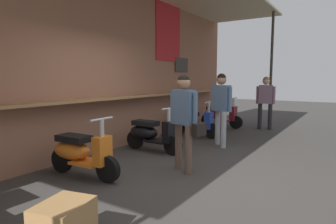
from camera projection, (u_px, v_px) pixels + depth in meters
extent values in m
plane|color=#383533|center=(169.00, 172.00, 4.82)|extent=(35.57, 35.57, 0.00)
cube|color=#8C5B44|center=(83.00, 61.00, 5.69)|extent=(12.70, 0.25, 3.80)
cube|color=olive|center=(95.00, 99.00, 5.62)|extent=(11.43, 0.36, 0.05)
cube|color=#B22328|center=(168.00, 31.00, 7.95)|extent=(1.20, 0.02, 1.62)
cube|color=#2D2823|center=(182.00, 65.00, 8.65)|extent=(0.73, 0.03, 0.42)
cylinder|color=#332D28|center=(271.00, 70.00, 8.89)|extent=(0.08, 0.08, 3.60)
ellipsoid|color=orange|center=(72.00, 150.00, 4.65)|extent=(0.42, 0.72, 0.30)
cube|color=black|center=(74.00, 138.00, 4.60)|extent=(0.33, 0.57, 0.10)
cube|color=orange|center=(88.00, 162.00, 4.49)|extent=(0.41, 0.52, 0.04)
cube|color=orange|center=(102.00, 151.00, 4.32)|extent=(0.29, 0.18, 0.44)
cylinder|color=#B7B7BC|center=(102.00, 142.00, 4.31)|extent=(0.07, 0.07, 0.70)
cylinder|color=#B7B7BC|center=(102.00, 119.00, 4.27)|extent=(0.46, 0.06, 0.04)
cylinder|color=black|center=(108.00, 169.00, 4.30)|extent=(0.12, 0.40, 0.40)
cylinder|color=black|center=(62.00, 160.00, 4.80)|extent=(0.12, 0.40, 0.40)
ellipsoid|color=black|center=(144.00, 132.00, 6.24)|extent=(0.40, 0.71, 0.30)
cube|color=black|center=(146.00, 123.00, 6.19)|extent=(0.31, 0.56, 0.10)
cube|color=black|center=(157.00, 141.00, 6.06)|extent=(0.39, 0.51, 0.04)
cube|color=black|center=(169.00, 132.00, 5.87)|extent=(0.28, 0.17, 0.44)
cylinder|color=#B7B7BC|center=(169.00, 126.00, 5.85)|extent=(0.07, 0.07, 0.70)
cylinder|color=#B7B7BC|center=(169.00, 108.00, 5.81)|extent=(0.46, 0.05, 0.04)
cylinder|color=black|center=(173.00, 146.00, 5.84)|extent=(0.11, 0.40, 0.40)
cylinder|color=black|center=(135.00, 140.00, 6.40)|extent=(0.11, 0.40, 0.40)
ellipsoid|color=#233D9E|center=(186.00, 121.00, 7.80)|extent=(0.42, 0.72, 0.30)
cube|color=black|center=(188.00, 114.00, 7.76)|extent=(0.33, 0.57, 0.10)
cube|color=#233D9E|center=(198.00, 128.00, 7.65)|extent=(0.41, 0.52, 0.04)
cube|color=#233D9E|center=(209.00, 121.00, 7.48)|extent=(0.29, 0.18, 0.44)
cylinder|color=#B7B7BC|center=(209.00, 116.00, 7.46)|extent=(0.07, 0.07, 0.70)
cylinder|color=#B7B7BC|center=(209.00, 102.00, 7.42)|extent=(0.46, 0.06, 0.04)
cylinder|color=black|center=(212.00, 131.00, 7.46)|extent=(0.12, 0.40, 0.40)
cylinder|color=black|center=(178.00, 128.00, 7.95)|extent=(0.12, 0.40, 0.40)
ellipsoid|color=maroon|center=(214.00, 114.00, 9.37)|extent=(0.41, 0.72, 0.30)
cube|color=black|center=(216.00, 108.00, 9.32)|extent=(0.33, 0.56, 0.10)
cube|color=maroon|center=(224.00, 120.00, 9.19)|extent=(0.40, 0.52, 0.04)
cube|color=maroon|center=(233.00, 114.00, 8.99)|extent=(0.29, 0.17, 0.44)
cylinder|color=#B7B7BC|center=(233.00, 109.00, 8.98)|extent=(0.07, 0.07, 0.70)
cylinder|color=#B7B7BC|center=(234.00, 98.00, 8.94)|extent=(0.46, 0.06, 0.04)
cylinder|color=black|center=(236.00, 122.00, 8.96)|extent=(0.12, 0.40, 0.40)
cylinder|color=black|center=(207.00, 120.00, 9.54)|extent=(0.12, 0.40, 0.40)
cylinder|color=brown|center=(179.00, 146.00, 4.95)|extent=(0.12, 0.12, 0.80)
cylinder|color=brown|center=(188.00, 150.00, 4.68)|extent=(0.12, 0.12, 0.80)
cube|color=slate|center=(184.00, 107.00, 4.74)|extent=(0.27, 0.43, 0.57)
sphere|color=#A37556|center=(184.00, 83.00, 4.69)|extent=(0.22, 0.22, 0.22)
sphere|color=black|center=(184.00, 80.00, 4.69)|extent=(0.20, 0.20, 0.20)
cylinder|color=slate|center=(173.00, 108.00, 4.90)|extent=(0.08, 0.08, 0.53)
cylinder|color=slate|center=(195.00, 110.00, 4.58)|extent=(0.08, 0.08, 0.53)
cube|color=black|center=(199.00, 130.00, 4.58)|extent=(0.27, 0.15, 0.20)
cylinder|color=#232328|center=(270.00, 117.00, 8.78)|extent=(0.12, 0.12, 0.79)
cylinder|color=#232328|center=(260.00, 116.00, 8.91)|extent=(0.12, 0.12, 0.79)
cube|color=gray|center=(266.00, 94.00, 8.77)|extent=(0.26, 0.42, 0.56)
sphere|color=tan|center=(266.00, 81.00, 8.72)|extent=(0.22, 0.22, 0.22)
sphere|color=olive|center=(266.00, 80.00, 8.72)|extent=(0.20, 0.20, 0.20)
cylinder|color=gray|center=(274.00, 95.00, 8.67)|extent=(0.08, 0.08, 0.53)
cylinder|color=gray|center=(258.00, 95.00, 8.86)|extent=(0.08, 0.08, 0.53)
cylinder|color=#999EA8|center=(224.00, 130.00, 6.44)|extent=(0.12, 0.12, 0.82)
cylinder|color=#999EA8|center=(218.00, 127.00, 6.78)|extent=(0.12, 0.12, 0.82)
cube|color=slate|center=(221.00, 98.00, 6.53)|extent=(0.30, 0.45, 0.58)
sphere|color=#A37556|center=(222.00, 80.00, 6.48)|extent=(0.22, 0.22, 0.22)
sphere|color=black|center=(222.00, 78.00, 6.48)|extent=(0.20, 0.20, 0.20)
cylinder|color=slate|center=(230.00, 100.00, 6.35)|extent=(0.08, 0.08, 0.55)
cylinder|color=slate|center=(213.00, 99.00, 6.71)|extent=(0.08, 0.08, 0.55)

